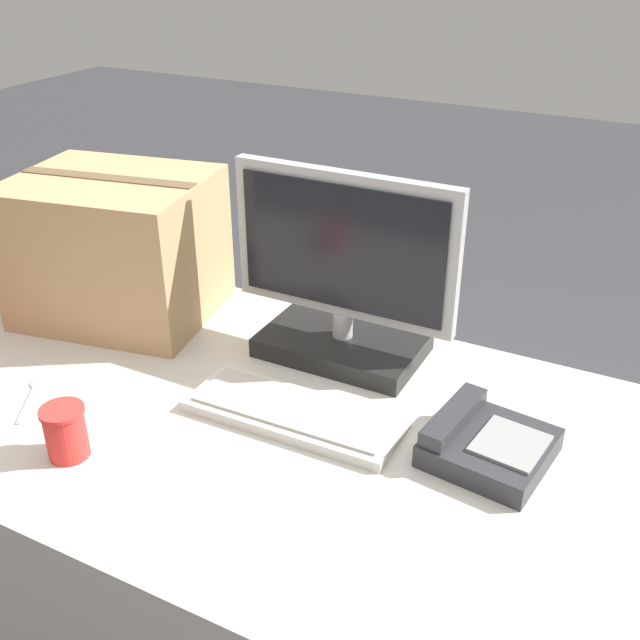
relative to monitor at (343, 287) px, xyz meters
The scene contains 7 objects.
office_desk 0.60m from the monitor, 87.21° to the right, with size 1.80×0.90×0.74m.
monitor is the anchor object (origin of this frame).
keyboard 0.31m from the monitor, 84.28° to the right, with size 0.42×0.16×0.03m.
desk_phone 0.46m from the monitor, 28.17° to the right, with size 0.23×0.23×0.07m.
paper_cup_right 0.62m from the monitor, 117.12° to the right, with size 0.08×0.08×0.10m.
spoon 0.67m from the monitor, 138.70° to the right, with size 0.10×0.15×0.00m.
cardboard_box 0.57m from the monitor, behind, with size 0.49×0.43×0.34m.
Camera 1 is at (0.60, -1.01, 1.60)m, focal length 42.00 mm.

